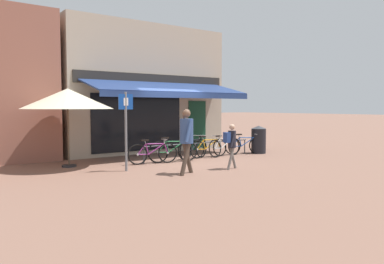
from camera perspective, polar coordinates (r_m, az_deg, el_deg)
name	(u,v)px	position (r m, az deg, el deg)	size (l,w,h in m)	color
ground_plane	(183,161)	(12.81, -1.39, -4.45)	(160.00, 160.00, 0.00)	brown
shop_front	(138,90)	(16.29, -8.30, 6.36)	(6.93, 5.00, 5.16)	tan
bike_rack_rail	(199,145)	(13.49, 1.10, -1.94)	(4.63, 0.04, 0.57)	#47494F
bicycle_purple	(153,153)	(12.23, -6.00, -3.17)	(1.67, 0.53, 0.81)	black
bicycle_green	(173,151)	(12.55, -2.94, -2.88)	(1.72, 0.57, 0.85)	black
bicycle_black	(194,149)	(13.25, 0.26, -2.54)	(1.62, 0.72, 0.84)	black
bicycle_orange	(209,148)	(13.74, 2.54, -2.39)	(1.73, 0.52, 0.80)	black
bicycle_silver	(224,147)	(14.10, 4.97, -2.23)	(1.76, 0.58, 0.82)	black
bicycle_blue	(245,145)	(14.77, 8.03, -1.97)	(1.60, 0.69, 0.80)	black
pedestrian_adult	(186,134)	(10.23, -0.85, -0.34)	(0.60, 0.64, 1.80)	#47382D
pedestrian_child	(231,141)	(11.13, 5.98, -1.31)	(0.50, 0.35, 1.35)	slate
litter_bin	(259,139)	(15.13, 10.11, -1.13)	(0.59, 0.59, 1.10)	black
parking_sign	(126,123)	(10.86, -10.05, 1.42)	(0.44, 0.07, 2.28)	slate
cafe_parasol	(68,99)	(12.07, -18.43, 4.81)	(2.76, 2.76, 2.41)	#4C3D2D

